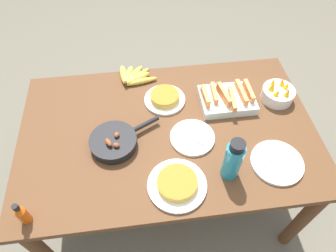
# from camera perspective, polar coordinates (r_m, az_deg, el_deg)

# --- Properties ---
(ground_plane) EXTENTS (14.00, 14.00, 0.00)m
(ground_plane) POSITION_cam_1_polar(r_m,az_deg,el_deg) (2.18, -0.00, -12.58)
(ground_plane) COLOR #666051
(dining_table) EXTENTS (1.52, 0.95, 0.74)m
(dining_table) POSITION_cam_1_polar(r_m,az_deg,el_deg) (1.62, -0.00, -2.78)
(dining_table) COLOR brown
(dining_table) RESTS_ON ground_plane
(banana_bunch) EXTENTS (0.22, 0.18, 0.04)m
(banana_bunch) POSITION_cam_1_polar(r_m,az_deg,el_deg) (1.79, -6.72, 9.25)
(banana_bunch) COLOR gold
(banana_bunch) RESTS_ON dining_table
(melon_tray) EXTENTS (0.29, 0.22, 0.10)m
(melon_tray) POSITION_cam_1_polar(r_m,az_deg,el_deg) (1.66, 11.20, 5.11)
(melon_tray) COLOR silver
(melon_tray) RESTS_ON dining_table
(skillet) EXTENTS (0.35, 0.24, 0.08)m
(skillet) POSITION_cam_1_polar(r_m,az_deg,el_deg) (1.48, -10.17, -2.94)
(skillet) COLOR black
(skillet) RESTS_ON dining_table
(frittata_plate_center) EXTENTS (0.23, 0.23, 0.05)m
(frittata_plate_center) POSITION_cam_1_polar(r_m,az_deg,el_deg) (1.65, -0.62, 5.34)
(frittata_plate_center) COLOR white
(frittata_plate_center) RESTS_ON dining_table
(frittata_plate_side) EXTENTS (0.27, 0.27, 0.05)m
(frittata_plate_side) POSITION_cam_1_polar(r_m,az_deg,el_deg) (1.35, 1.94, -10.95)
(frittata_plate_side) COLOR white
(frittata_plate_side) RESTS_ON dining_table
(empty_plate_near_front) EXTENTS (0.22, 0.22, 0.02)m
(empty_plate_near_front) POSITION_cam_1_polar(r_m,az_deg,el_deg) (1.50, 4.65, -2.19)
(empty_plate_near_front) COLOR white
(empty_plate_near_front) RESTS_ON dining_table
(empty_plate_far_left) EXTENTS (0.25, 0.25, 0.02)m
(empty_plate_far_left) POSITION_cam_1_polar(r_m,az_deg,el_deg) (1.51, 20.02, -6.53)
(empty_plate_far_left) COLOR white
(empty_plate_far_left) RESTS_ON dining_table
(fruit_bowl_mango) EXTENTS (0.17, 0.17, 0.12)m
(fruit_bowl_mango) POSITION_cam_1_polar(r_m,az_deg,el_deg) (1.75, 20.18, 5.88)
(fruit_bowl_mango) COLOR white
(fruit_bowl_mango) RESTS_ON dining_table
(water_bottle) EXTENTS (0.08, 0.08, 0.24)m
(water_bottle) POSITION_cam_1_polar(r_m,az_deg,el_deg) (1.33, 12.26, -6.38)
(water_bottle) COLOR teal
(water_bottle) RESTS_ON dining_table
(hot_sauce_bottle) EXTENTS (0.04, 0.04, 0.14)m
(hot_sauce_bottle) POSITION_cam_1_polar(r_m,az_deg,el_deg) (1.38, -26.04, -14.84)
(hot_sauce_bottle) COLOR #C64C0F
(hot_sauce_bottle) RESTS_ON dining_table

